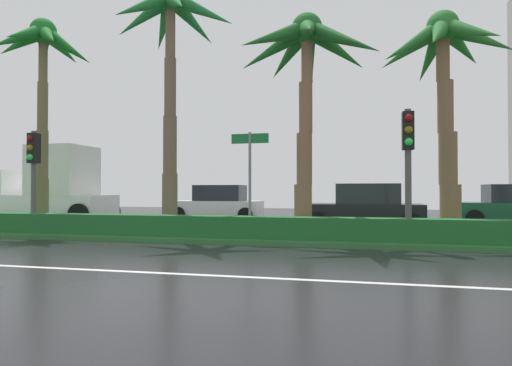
# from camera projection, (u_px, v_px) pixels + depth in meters

# --- Properties ---
(ground_plane) EXTENTS (90.00, 42.00, 0.10)m
(ground_plane) POSITION_uv_depth(u_px,v_px,m) (236.00, 235.00, 14.75)
(ground_plane) COLOR black
(near_lane_divider_stripe) EXTENTS (81.00, 0.14, 0.01)m
(near_lane_divider_stripe) POSITION_uv_depth(u_px,v_px,m) (130.00, 272.00, 7.94)
(near_lane_divider_stripe) COLOR white
(near_lane_divider_stripe) RESTS_ON ground_plane
(median_strip) EXTENTS (85.50, 4.00, 0.15)m
(median_strip) POSITION_uv_depth(u_px,v_px,m) (227.00, 235.00, 13.78)
(median_strip) COLOR #2D6B33
(median_strip) RESTS_ON ground_plane
(median_hedge) EXTENTS (76.50, 0.70, 0.60)m
(median_hedge) POSITION_uv_depth(u_px,v_px,m) (213.00, 226.00, 12.42)
(median_hedge) COLOR #1E6028
(median_hedge) RESTS_ON median_strip
(palm_tree_mid_left) EXTENTS (3.50, 3.61, 7.42)m
(palm_tree_mid_left) POSITION_uv_depth(u_px,v_px,m) (43.00, 58.00, 15.53)
(palm_tree_mid_left) COLOR brown
(palm_tree_mid_left) RESTS_ON median_strip
(palm_tree_centre_left) EXTENTS (4.35, 4.04, 7.99)m
(palm_tree_centre_left) POSITION_uv_depth(u_px,v_px,m) (170.00, 37.00, 14.17)
(palm_tree_centre_left) COLOR brown
(palm_tree_centre_left) RESTS_ON median_strip
(palm_tree_centre) EXTENTS (4.34, 4.43, 6.54)m
(palm_tree_centre) POSITION_uv_depth(u_px,v_px,m) (308.00, 58.00, 12.88)
(palm_tree_centre) COLOR brown
(palm_tree_centre) RESTS_ON median_strip
(palm_tree_centre_right) EXTENTS (3.94, 3.86, 6.50)m
(palm_tree_centre_right) POSITION_uv_depth(u_px,v_px,m) (444.00, 62.00, 12.59)
(palm_tree_centre_right) COLOR brown
(palm_tree_centre_right) RESTS_ON median_strip
(traffic_signal_median_left) EXTENTS (0.28, 0.43, 3.22)m
(traffic_signal_median_left) POSITION_uv_depth(u_px,v_px,m) (33.00, 162.00, 13.99)
(traffic_signal_median_left) COLOR #4C4C47
(traffic_signal_median_left) RESTS_ON median_strip
(traffic_signal_median_right) EXTENTS (0.28, 0.43, 3.38)m
(traffic_signal_median_right) POSITION_uv_depth(u_px,v_px,m) (408.00, 151.00, 11.07)
(traffic_signal_median_right) COLOR #4C4C47
(traffic_signal_median_right) RESTS_ON median_strip
(street_name_sign) EXTENTS (1.10, 0.08, 3.00)m
(street_name_sign) POSITION_uv_depth(u_px,v_px,m) (250.00, 169.00, 12.64)
(street_name_sign) COLOR slate
(street_name_sign) RESTS_ON median_strip
(box_truck_lead) EXTENTS (6.40, 2.64, 3.46)m
(box_truck_lead) POSITION_uv_depth(u_px,v_px,m) (45.00, 189.00, 20.00)
(box_truck_lead) COLOR white
(box_truck_lead) RESTS_ON ground_plane
(car_in_traffic_leading) EXTENTS (4.30, 2.02, 1.72)m
(car_in_traffic_leading) POSITION_uv_depth(u_px,v_px,m) (218.00, 203.00, 21.36)
(car_in_traffic_leading) COLOR white
(car_in_traffic_leading) RESTS_ON ground_plane
(car_in_traffic_second) EXTENTS (4.30, 2.02, 1.72)m
(car_in_traffic_second) POSITION_uv_depth(u_px,v_px,m) (365.00, 207.00, 16.58)
(car_in_traffic_second) COLOR black
(car_in_traffic_second) RESTS_ON ground_plane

